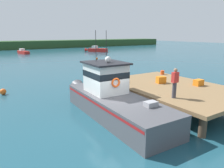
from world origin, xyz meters
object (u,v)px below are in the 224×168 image
Objects in this scene: crate_stack_mid_dock at (120,79)px; bait_bucket at (162,72)px; mooring_buoy_outer at (97,59)px; main_fishing_boat at (111,98)px; mooring_buoy_channel_marker at (124,81)px; deckhand_by_the_boat at (175,82)px; mooring_buoy_spare_mooring at (3,92)px; moored_boat_mid_harbor at (23,52)px; moored_boat_outer_mooring at (96,50)px; crate_single_by_cleat at (198,83)px; crate_stack_near_edge at (161,80)px.

bait_bucket is (4.58, 0.28, -0.04)m from crate_stack_mid_dock.
crate_stack_mid_dock is at bearing -114.37° from mooring_buoy_outer.
main_fishing_boat is at bearing -133.87° from crate_stack_mid_dock.
crate_stack_mid_dock is 1.16× the size of mooring_buoy_channel_marker.
deckhand_by_the_boat is 3.15× the size of mooring_buoy_channel_marker.
mooring_buoy_spare_mooring is at bearing 121.52° from main_fishing_boat.
mooring_buoy_channel_marker reaches higher than mooring_buoy_spare_mooring.
main_fishing_boat reaches higher than mooring_buoy_spare_mooring.
bait_bucket is 6.87m from deckhand_by_the_boat.
main_fishing_boat is 43.20m from moored_boat_mid_harbor.
moored_boat_outer_mooring is at bearing 66.89° from deckhand_by_the_boat.
moored_boat_mid_harbor is 36.01m from mooring_buoy_spare_mooring.
main_fishing_boat is at bearing 136.53° from deckhand_by_the_boat.
main_fishing_boat is 16.41× the size of crate_stack_mid_dock.
crate_single_by_cleat is at bearing -46.41° from crate_stack_mid_dock.
mooring_buoy_channel_marker is (10.02, -2.08, 0.02)m from mooring_buoy_spare_mooring.
deckhand_by_the_boat is at bearing -54.42° from mooring_buoy_spare_mooring.
crate_stack_mid_dock is at bearing -129.24° from mooring_buoy_channel_marker.
crate_single_by_cleat is at bearing -40.34° from mooring_buoy_spare_mooring.
mooring_buoy_outer is at bearing 70.02° from deckhand_by_the_boat.
main_fishing_boat is 16.41× the size of crate_stack_near_edge.
bait_bucket is at bearing 49.25° from deckhand_by_the_boat.
crate_single_by_cleat is 0.12× the size of moored_boat_mid_harbor.
deckhand_by_the_boat reaches higher than mooring_buoy_channel_marker.
mooring_buoy_channel_marker is (-14.84, -32.67, -0.28)m from moored_boat_outer_mooring.
mooring_buoy_spare_mooring is (-7.40, 10.34, -1.82)m from deckhand_by_the_boat.
moored_boat_outer_mooring is (13.89, 39.90, -0.87)m from crate_single_by_cleat.
crate_stack_near_edge is (-1.60, 1.87, 0.03)m from crate_single_by_cleat.
crate_stack_near_edge is 0.37× the size of deckhand_by_the_boat.
main_fishing_boat is at bearing 167.32° from crate_single_by_cleat.
main_fishing_boat is at bearing -58.48° from mooring_buoy_spare_mooring.
mooring_buoy_spare_mooring is at bearing 143.23° from crate_stack_mid_dock.
crate_stack_mid_dock is 23.33m from mooring_buoy_outer.
crate_stack_mid_dock is 40.61m from moored_boat_mid_harbor.
deckhand_by_the_boat reaches higher than moored_boat_outer_mooring.
mooring_buoy_outer is (9.10, -19.36, -0.22)m from moored_boat_mid_harbor.
crate_single_by_cleat is 7.38m from mooring_buoy_channel_marker.
main_fishing_boat is at bearing -117.42° from moored_boat_outer_mooring.
main_fishing_boat reaches higher than mooring_buoy_channel_marker.
mooring_buoy_spare_mooring is (-11.86, 5.16, -1.14)m from bait_bucket.
moored_boat_mid_harbor is 9.42× the size of mooring_buoy_channel_marker.
moored_boat_mid_harbor is (0.40, 45.49, -1.64)m from deckhand_by_the_boat.
mooring_buoy_outer is (-7.97, -14.80, -0.34)m from moored_boat_outer_mooring.
moored_boat_outer_mooring is 10.95× the size of mooring_buoy_channel_marker.
deckhand_by_the_boat is 0.29× the size of moored_boat_outer_mooring.
crate_stack_mid_dock reaches higher than moored_boat_outer_mooring.
deckhand_by_the_boat is at bearing -109.98° from mooring_buoy_outer.
deckhand_by_the_boat is (-3.57, -1.02, 0.65)m from crate_single_by_cleat.
moored_boat_outer_mooring reaches higher than mooring_buoy_outer.
bait_bucket reaches higher than mooring_buoy_spare_mooring.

